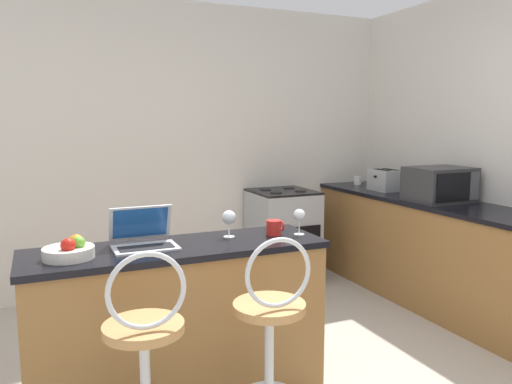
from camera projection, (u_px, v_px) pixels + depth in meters
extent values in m
cube|color=silver|center=(173.00, 147.00, 4.57)|extent=(12.00, 0.06, 2.60)
cube|color=olive|center=(180.00, 328.00, 2.71)|extent=(1.55, 0.47, 0.85)
cube|color=black|center=(178.00, 249.00, 2.64)|extent=(1.58, 0.50, 0.03)
cube|color=olive|center=(449.00, 260.00, 4.04)|extent=(0.58, 3.04, 0.85)
cube|color=black|center=(452.00, 206.00, 3.97)|extent=(0.61, 3.07, 0.03)
cylinder|color=#B7844C|center=(144.00, 328.00, 2.08)|extent=(0.34, 0.34, 0.04)
torus|color=silver|center=(147.00, 291.00, 1.97)|extent=(0.32, 0.02, 0.32)
cylinder|color=silver|center=(269.00, 376.00, 2.36)|extent=(0.04, 0.04, 0.67)
cylinder|color=#B7844C|center=(269.00, 307.00, 2.31)|extent=(0.34, 0.34, 0.04)
torus|color=silver|center=(279.00, 273.00, 2.20)|extent=(0.32, 0.02, 0.32)
cube|color=#B7BABF|center=(146.00, 248.00, 2.58)|extent=(0.33, 0.21, 0.01)
cube|color=black|center=(146.00, 247.00, 2.56)|extent=(0.28, 0.12, 0.00)
cube|color=#B7BABF|center=(140.00, 223.00, 2.67)|extent=(0.33, 0.08, 0.19)
cube|color=#19478C|center=(141.00, 223.00, 2.66)|extent=(0.29, 0.06, 0.16)
cube|color=#2D2D30|center=(439.00, 184.00, 4.07)|extent=(0.49, 0.38, 0.28)
cube|color=black|center=(454.00, 187.00, 3.87)|extent=(0.34, 0.01, 0.22)
cube|color=#4C4C51|center=(474.00, 186.00, 3.96)|extent=(0.10, 0.01, 0.22)
cube|color=#9EA3A8|center=(386.00, 180.00, 4.70)|extent=(0.23, 0.28, 0.20)
cube|color=black|center=(382.00, 170.00, 4.67)|extent=(0.05, 0.20, 0.00)
cube|color=black|center=(390.00, 169.00, 4.71)|extent=(0.05, 0.20, 0.00)
cube|color=black|center=(375.00, 177.00, 4.65)|extent=(0.02, 0.02, 0.02)
cube|color=#9EA3A8|center=(282.00, 237.00, 4.78)|extent=(0.56, 0.58, 0.87)
cube|color=black|center=(297.00, 248.00, 4.51)|extent=(0.48, 0.01, 0.39)
cube|color=black|center=(283.00, 192.00, 4.71)|extent=(0.56, 0.58, 0.02)
cylinder|color=black|center=(276.00, 192.00, 4.56)|extent=(0.11, 0.11, 0.01)
cylinder|color=black|center=(301.00, 191.00, 4.66)|extent=(0.11, 0.11, 0.01)
cylinder|color=black|center=(266.00, 189.00, 4.76)|extent=(0.11, 0.11, 0.01)
cylinder|color=black|center=(289.00, 188.00, 4.87)|extent=(0.11, 0.11, 0.01)
cylinder|color=red|center=(274.00, 228.00, 2.88)|extent=(0.09, 0.09, 0.09)
torus|color=red|center=(282.00, 226.00, 2.90)|extent=(0.01, 0.06, 0.06)
cylinder|color=silver|center=(69.00, 253.00, 2.39)|extent=(0.24, 0.24, 0.05)
sphere|color=red|center=(68.00, 245.00, 2.34)|extent=(0.07, 0.07, 0.07)
sphere|color=orange|center=(76.00, 241.00, 2.42)|extent=(0.07, 0.07, 0.07)
sphere|color=#66B233|center=(79.00, 243.00, 2.39)|extent=(0.06, 0.06, 0.06)
cylinder|color=silver|center=(229.00, 237.00, 2.83)|extent=(0.06, 0.06, 0.00)
cylinder|color=silver|center=(229.00, 230.00, 2.82)|extent=(0.01, 0.01, 0.08)
sphere|color=silver|center=(229.00, 217.00, 2.81)|extent=(0.08, 0.08, 0.08)
cylinder|color=silver|center=(299.00, 234.00, 2.89)|extent=(0.06, 0.06, 0.00)
cylinder|color=silver|center=(299.00, 227.00, 2.88)|extent=(0.01, 0.01, 0.08)
sphere|color=silver|center=(299.00, 215.00, 2.87)|extent=(0.07, 0.07, 0.07)
cylinder|color=white|center=(358.00, 181.00, 5.13)|extent=(0.07, 0.07, 0.09)
torus|color=white|center=(362.00, 180.00, 5.15)|extent=(0.01, 0.06, 0.06)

